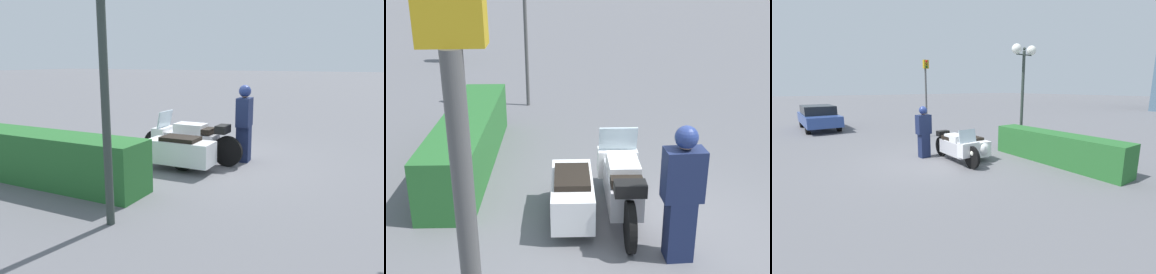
# 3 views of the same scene
# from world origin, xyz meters

# --- Properties ---
(ground_plane) EXTENTS (160.00, 160.00, 0.00)m
(ground_plane) POSITION_xyz_m (0.00, 0.00, 0.00)
(ground_plane) COLOR slate
(police_motorcycle) EXTENTS (2.52, 1.35, 1.17)m
(police_motorcycle) POSITION_xyz_m (0.63, 0.73, 0.48)
(police_motorcycle) COLOR black
(police_motorcycle) RESTS_ON ground
(officer_rider) EXTENTS (0.33, 0.51, 1.80)m
(officer_rider) POSITION_xyz_m (-0.50, -0.24, 0.95)
(officer_rider) COLOR #192347
(officer_rider) RESTS_ON ground
(hedge_bush_curbside) EXTENTS (4.51, 0.86, 0.98)m
(hedge_bush_curbside) POSITION_xyz_m (2.55, 2.95, 0.49)
(hedge_bush_curbside) COLOR #28662D
(hedge_bush_curbside) RESTS_ON ground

